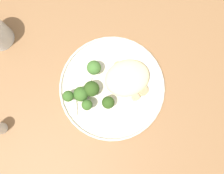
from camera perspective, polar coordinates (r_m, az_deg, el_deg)
The scene contains 19 objects.
ground at distance 1.41m, azimuth -2.16°, elevation -3.75°, with size 6.00×6.00×0.00m, color #665B51.
wooden_dining_table at distance 0.75m, azimuth -4.03°, elevation 0.02°, with size 1.40×1.00×0.74m.
dinner_plate at distance 0.66m, azimuth -0.00°, elevation -0.14°, with size 0.29×0.29×0.02m.
noodle_bed at distance 0.65m, azimuth 3.62°, elevation 2.17°, with size 0.12×0.10×0.04m.
seared_scallop_on_noodles at distance 0.65m, azimuth 4.42°, elevation -0.30°, with size 0.03×0.03×0.01m.
seared_scallop_left_edge at distance 0.66m, azimuth 1.44°, elevation 5.01°, with size 0.02×0.02×0.02m.
seared_scallop_tiny_bay at distance 0.65m, azimuth 3.09°, elevation 1.07°, with size 0.03×0.03×0.01m.
seared_scallop_front_small at distance 0.66m, azimuth 3.21°, elevation 3.15°, with size 0.03×0.03×0.01m.
seared_scallop_large_seared at distance 0.65m, azimuth 7.33°, elevation -0.87°, with size 0.03×0.03×0.02m.
seared_scallop_right_edge at distance 0.65m, azimuth 5.60°, elevation -2.39°, with size 0.02×0.02×0.02m.
seared_scallop_tilted_round at distance 0.66m, azimuth 0.30°, elevation 2.97°, with size 0.02×0.02×0.01m.
broccoli_floret_left_leaning at distance 0.63m, azimuth -5.90°, elevation -4.27°, with size 0.03×0.03×0.05m.
broccoli_floret_right_tilted at distance 0.63m, azimuth -4.88°, elevation -0.44°, with size 0.04×0.04×0.05m.
broccoli_floret_split_head at distance 0.63m, azimuth -10.29°, elevation -2.19°, with size 0.03×0.03×0.05m.
broccoli_floret_center_pile at distance 0.63m, azimuth -0.91°, elevation -3.71°, with size 0.03×0.03×0.05m.
broccoli_floret_small_sprig at distance 0.64m, azimuth -4.31°, elevation 4.59°, with size 0.04×0.04×0.05m.
broccoli_floret_beside_noodles at distance 0.63m, azimuth -7.39°, elevation -1.68°, with size 0.04×0.04×0.05m.
onion_sliver_curled_piece at distance 0.66m, azimuth -5.51°, elevation 0.20°, with size 0.05×0.01×0.00m, color silver.
onion_sliver_short_strip at distance 0.66m, azimuth -8.58°, elevation -4.25°, with size 0.06×0.01×0.00m, color silver.
Camera 1 is at (0.01, -0.12, 1.40)m, focal length 38.58 mm.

